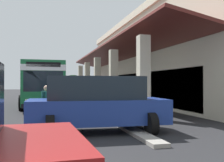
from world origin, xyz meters
TOP-DOWN VIEW (x-y plane):
  - ground at (0.00, 8.00)m, footprint 120.00×120.00m
  - curb_strip at (-1.36, 2.93)m, footprint 35.52×0.50m
  - plaza_building at (-1.36, 12.56)m, footprint 29.90×13.50m
  - transit_bus at (1.31, -0.34)m, footprint 11.30×3.11m
  - parked_suv_blue at (13.63, 1.70)m, footprint 2.83×4.87m
  - pedestrian at (12.21, -0.01)m, footprint 0.59×0.44m
  - potted_palm at (-10.68, 3.87)m, footprint 1.73×1.83m

SIDE VIEW (x-z plane):
  - ground at x=0.00m, z-range 0.00..0.00m
  - curb_strip at x=-1.36m, z-range 0.00..0.12m
  - potted_palm at x=-10.68m, z-range -0.70..2.07m
  - pedestrian at x=12.21m, z-range 0.10..1.75m
  - parked_suv_blue at x=13.63m, z-range 0.03..2.00m
  - transit_bus at x=1.31m, z-range 0.18..3.52m
  - plaza_building at x=-1.36m, z-range 0.00..8.02m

